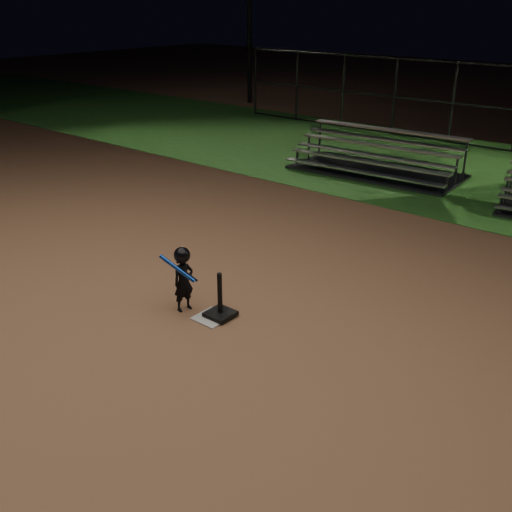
{
  "coord_description": "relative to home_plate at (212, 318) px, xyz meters",
  "views": [
    {
      "loc": [
        5.25,
        -5.32,
        4.25
      ],
      "look_at": [
        0.0,
        1.0,
        0.65
      ],
      "focal_mm": 41.41,
      "sensor_mm": 36.0,
      "label": 1
    }
  ],
  "objects": [
    {
      "name": "batting_tee",
      "position": [
        0.07,
        0.11,
        0.13
      ],
      "size": [
        0.38,
        0.38,
        0.68
      ],
      "color": "black",
      "rests_on": "home_plate"
    },
    {
      "name": "child_batter",
      "position": [
        -0.5,
        -0.06,
        0.52
      ],
      "size": [
        0.5,
        0.47,
        1.0
      ],
      "rotation": [
        0.0,
        0.0,
        1.38
      ],
      "color": "black",
      "rests_on": "ground"
    },
    {
      "name": "ground",
      "position": [
        0.0,
        0.0,
        -0.01
      ],
      "size": [
        80.0,
        80.0,
        0.0
      ],
      "primitive_type": "plane",
      "color": "#976644",
      "rests_on": "ground"
    },
    {
      "name": "grass_strip",
      "position": [
        0.0,
        10.0,
        -0.01
      ],
      "size": [
        60.0,
        8.0,
        0.01
      ],
      "primitive_type": "cube",
      "color": "#23541B",
      "rests_on": "ground"
    },
    {
      "name": "bleacher_left",
      "position": [
        -2.01,
        8.35,
        0.21
      ],
      "size": [
        4.48,
        2.39,
        1.07
      ],
      "rotation": [
        0.0,
        0.0,
        0.06
      ],
      "color": "silver",
      "rests_on": "ground"
    },
    {
      "name": "home_plate",
      "position": [
        0.0,
        0.0,
        0.0
      ],
      "size": [
        0.45,
        0.45,
        0.02
      ],
      "primitive_type": "cube",
      "color": "beige",
      "rests_on": "ground"
    }
  ]
}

